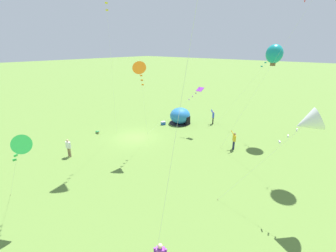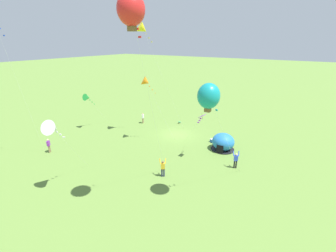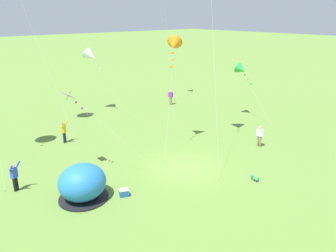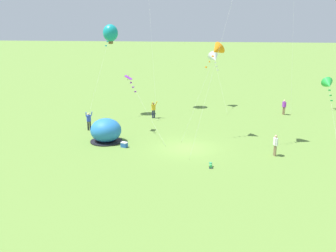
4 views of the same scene
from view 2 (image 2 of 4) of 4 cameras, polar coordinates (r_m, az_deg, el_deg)
ground_plane at (r=32.19m, az=2.24°, el=-2.19°), size 300.00×300.00×0.00m
popup_tent at (r=28.30m, az=13.81°, el=-4.00°), size 2.81×2.81×2.10m
cooler_box at (r=30.31m, az=11.16°, el=-3.67°), size 0.63×0.55×0.44m
toddler_crawling at (r=36.49m, az=2.89°, el=0.95°), size 0.27×0.55×0.32m
person_watching_sky at (r=24.69m, az=16.83°, el=-8.17°), size 0.72×0.65×1.89m
person_with_toddler at (r=22.31m, az=-1.31°, el=-10.51°), size 0.72×0.68×1.89m
person_strolling at (r=36.51m, az=-6.42°, el=2.15°), size 0.33×0.57×1.72m
person_far_back at (r=30.39m, az=-28.05°, el=-4.27°), size 0.41×0.51×1.72m
kite_green at (r=35.06m, az=-19.81°, el=6.81°), size 1.11×4.35×5.45m
kite_teal at (r=16.12m, az=10.28°, el=7.48°), size 2.11×7.09×9.90m
kite_red at (r=14.49m, az=-9.39°, el=27.18°), size 2.63×6.82×15.20m
kite_white at (r=20.56m, az=-27.27°, el=-0.58°), size 2.62×4.90×6.74m
kite_orange at (r=28.21m, az=-5.62°, el=11.07°), size 3.69×3.04×8.55m
kite_purple at (r=24.36m, az=8.42°, el=2.15°), size 4.39×4.76×5.47m
kite_yellow at (r=30.16m, az=-6.41°, el=23.23°), size 4.44×5.81×14.73m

